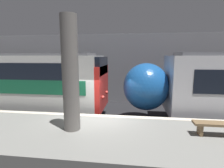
# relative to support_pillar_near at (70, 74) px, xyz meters

# --- Properties ---
(ground_plane) EXTENTS (120.00, 120.00, 0.00)m
(ground_plane) POSITION_rel_support_pillar_near_xyz_m (0.73, 1.66, -3.00)
(ground_plane) COLOR black
(platform) EXTENTS (40.00, 3.52, 1.03)m
(platform) POSITION_rel_support_pillar_near_xyz_m (0.73, -0.10, -2.49)
(platform) COLOR slate
(platform) RESTS_ON ground
(station_rear_barrier) EXTENTS (50.00, 0.15, 5.29)m
(station_rear_barrier) POSITION_rel_support_pillar_near_xyz_m (0.73, 7.83, -0.35)
(station_rear_barrier) COLOR gray
(station_rear_barrier) RESTS_ON ground
(support_pillar_near) EXTENTS (0.57, 0.57, 3.96)m
(support_pillar_near) POSITION_rel_support_pillar_near_xyz_m (0.00, 0.00, 0.00)
(support_pillar_near) COLOR slate
(support_pillar_near) RESTS_ON platform
(platform_bench) EXTENTS (1.50, 0.40, 0.45)m
(platform_bench) POSITION_rel_support_pillar_near_xyz_m (4.91, 0.10, -1.64)
(platform_bench) COLOR brown
(platform_bench) RESTS_ON platform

